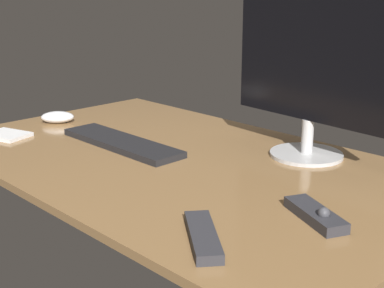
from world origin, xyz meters
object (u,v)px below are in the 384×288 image
(monitor, at_px, (312,60))
(computer_mouse, at_px, (57,117))
(keyboard, at_px, (121,143))
(media_remote, at_px, (316,214))
(tv_remote, at_px, (203,236))
(notepad, at_px, (7,135))

(monitor, xyz_separation_m, computer_mouse, (-0.81, -0.30, -0.25))
(monitor, bearing_deg, keyboard, -140.70)
(media_remote, bearing_deg, keyboard, -158.21)
(keyboard, height_order, tv_remote, tv_remote)
(keyboard, bearing_deg, media_remote, -2.82)
(media_remote, distance_m, tv_remote, 0.25)
(keyboard, bearing_deg, monitor, 35.18)
(media_remote, distance_m, notepad, 1.03)
(monitor, distance_m, media_remote, 0.50)
(computer_mouse, distance_m, tv_remote, 1.01)
(keyboard, bearing_deg, tv_remote, -23.86)
(computer_mouse, bearing_deg, tv_remote, -65.32)
(keyboard, relative_size, notepad, 3.38)
(keyboard, distance_m, tv_remote, 0.66)
(monitor, bearing_deg, computer_mouse, -155.46)
(computer_mouse, xyz_separation_m, tv_remote, (0.97, -0.28, -0.01))
(media_remote, xyz_separation_m, notepad, (-1.02, -0.16, -0.01))
(notepad, bearing_deg, keyboard, 31.19)
(computer_mouse, height_order, tv_remote, computer_mouse)
(monitor, bearing_deg, tv_remote, -69.81)
(computer_mouse, relative_size, tv_remote, 0.57)
(media_remote, height_order, tv_remote, media_remote)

